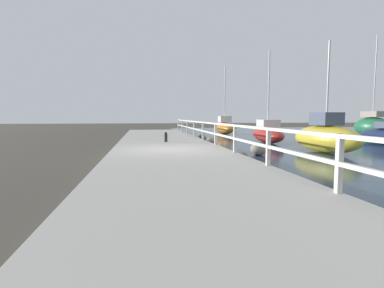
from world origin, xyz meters
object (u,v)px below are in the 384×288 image
object	(u,v)px
sailboat_red	(268,133)
mooring_bollard	(166,137)
sailboat_yellow	(326,137)
sailboat_orange	(224,127)
sailboat_green	(372,126)

from	to	relation	value
sailboat_red	mooring_bollard	bearing A→B (deg)	-154.25
sailboat_yellow	sailboat_orange	size ratio (longest dim) A/B	0.81
mooring_bollard	sailboat_yellow	distance (m)	7.71
mooring_bollard	sailboat_green	distance (m)	17.87
sailboat_orange	sailboat_green	size ratio (longest dim) A/B	0.78
sailboat_yellow	sailboat_red	bearing A→B (deg)	86.75
sailboat_red	sailboat_yellow	bearing A→B (deg)	-77.83
sailboat_orange	sailboat_green	bearing A→B (deg)	-25.39
sailboat_yellow	sailboat_green	distance (m)	13.20
mooring_bollard	sailboat_orange	bearing A→B (deg)	61.16
mooring_bollard	sailboat_red	bearing A→B (deg)	18.86
sailboat_red	sailboat_orange	size ratio (longest dim) A/B	0.93
sailboat_orange	sailboat_green	world-z (taller)	sailboat_green
sailboat_yellow	sailboat_green	world-z (taller)	sailboat_green
sailboat_yellow	sailboat_green	size ratio (longest dim) A/B	0.63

